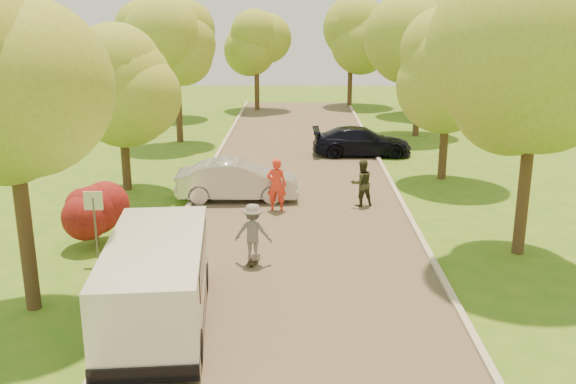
# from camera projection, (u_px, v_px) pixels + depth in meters

# --- Properties ---
(ground) EXTENTS (100.00, 100.00, 0.00)m
(ground) POSITION_uv_depth(u_px,v_px,m) (294.00, 329.00, 14.92)
(ground) COLOR #336F1A
(ground) RESTS_ON ground
(road) EXTENTS (8.00, 60.00, 0.01)m
(road) POSITION_uv_depth(u_px,v_px,m) (296.00, 221.00, 22.62)
(road) COLOR #4C4438
(road) RESTS_ON ground
(curb_left) EXTENTS (0.18, 60.00, 0.12)m
(curb_left) POSITION_uv_depth(u_px,v_px,m) (182.00, 218.00, 22.67)
(curb_left) COLOR #B2AD9E
(curb_left) RESTS_ON ground
(curb_right) EXTENTS (0.18, 60.00, 0.12)m
(curb_right) POSITION_uv_depth(u_px,v_px,m) (411.00, 220.00, 22.54)
(curb_right) COLOR #B2AD9E
(curb_right) RESTS_ON ground
(street_sign) EXTENTS (0.55, 0.06, 2.17)m
(street_sign) POSITION_uv_depth(u_px,v_px,m) (94.00, 212.00, 18.43)
(street_sign) COLOR #59595E
(street_sign) RESTS_ON ground
(red_shrub) EXTENTS (1.70, 1.70, 1.95)m
(red_shrub) POSITION_uv_depth(u_px,v_px,m) (94.00, 212.00, 20.01)
(red_shrub) COLOR #382619
(red_shrub) RESTS_ON ground
(tree_l_mida) EXTENTS (4.71, 4.60, 7.39)m
(tree_l_mida) POSITION_uv_depth(u_px,v_px,m) (19.00, 101.00, 14.57)
(tree_l_mida) COLOR #382619
(tree_l_mida) RESTS_ON ground
(tree_l_midb) EXTENTS (4.30, 4.20, 6.62)m
(tree_l_midb) POSITION_uv_depth(u_px,v_px,m) (125.00, 78.00, 25.32)
(tree_l_midb) COLOR #382619
(tree_l_midb) RESTS_ON ground
(tree_l_far) EXTENTS (4.92, 4.80, 7.79)m
(tree_l_far) POSITION_uv_depth(u_px,v_px,m) (180.00, 43.00, 34.69)
(tree_l_far) COLOR #382619
(tree_l_far) RESTS_ON ground
(tree_r_mida) EXTENTS (5.13, 5.00, 7.95)m
(tree_r_mida) POSITION_uv_depth(u_px,v_px,m) (544.00, 70.00, 18.11)
(tree_r_mida) COLOR #382619
(tree_r_mida) RESTS_ON ground
(tree_r_midb) EXTENTS (4.51, 4.40, 7.01)m
(tree_r_midb) POSITION_uv_depth(u_px,v_px,m) (454.00, 66.00, 26.95)
(tree_r_midb) COLOR #382619
(tree_r_midb) RESTS_ON ground
(tree_r_far) EXTENTS (5.33, 5.20, 8.34)m
(tree_r_far) POSITION_uv_depth(u_px,v_px,m) (425.00, 34.00, 36.30)
(tree_r_far) COLOR #382619
(tree_r_far) RESTS_ON ground
(tree_bg_a) EXTENTS (5.12, 5.00, 7.72)m
(tree_bg_a) POSITION_uv_depth(u_px,v_px,m) (165.00, 39.00, 42.46)
(tree_bg_a) COLOR #382619
(tree_bg_a) RESTS_ON ground
(tree_bg_b) EXTENTS (5.12, 5.00, 7.95)m
(tree_bg_b) POSITION_uv_depth(u_px,v_px,m) (417.00, 35.00, 44.06)
(tree_bg_b) COLOR #382619
(tree_bg_b) RESTS_ON ground
(tree_bg_c) EXTENTS (4.92, 4.80, 7.33)m
(tree_bg_c) POSITION_uv_depth(u_px,v_px,m) (259.00, 41.00, 46.30)
(tree_bg_c) COLOR #382619
(tree_bg_c) RESTS_ON ground
(tree_bg_d) EXTENTS (5.12, 5.00, 7.72)m
(tree_bg_d) POSITION_uv_depth(u_px,v_px,m) (354.00, 36.00, 48.03)
(tree_bg_d) COLOR #382619
(tree_bg_d) RESTS_ON ground
(minivan) EXTENTS (2.75, 5.76, 2.07)m
(minivan) POSITION_uv_depth(u_px,v_px,m) (157.00, 281.00, 14.89)
(minivan) COLOR white
(minivan) RESTS_ON ground
(silver_sedan) EXTENTS (4.78, 1.84, 1.55)m
(silver_sedan) POSITION_uv_depth(u_px,v_px,m) (237.00, 180.00, 24.94)
(silver_sedan) COLOR #B8B7BC
(silver_sedan) RESTS_ON ground
(dark_sedan) EXTENTS (5.03, 2.10, 1.45)m
(dark_sedan) POSITION_uv_depth(u_px,v_px,m) (362.00, 141.00, 32.61)
(dark_sedan) COLOR black
(dark_sedan) RESTS_ON ground
(longboard) EXTENTS (0.37, 0.90, 0.10)m
(longboard) POSITION_uv_depth(u_px,v_px,m) (253.00, 260.00, 18.80)
(longboard) COLOR black
(longboard) RESTS_ON ground
(skateboarder) EXTENTS (1.18, 0.79, 1.70)m
(skateboarder) POSITION_uv_depth(u_px,v_px,m) (253.00, 232.00, 18.56)
(skateboarder) COLOR slate
(skateboarder) RESTS_ON longboard
(person_striped) EXTENTS (0.78, 0.57, 1.99)m
(person_striped) POSITION_uv_depth(u_px,v_px,m) (277.00, 185.00, 23.47)
(person_striped) COLOR red
(person_striped) RESTS_ON ground
(person_olive) EXTENTS (1.03, 0.91, 1.79)m
(person_olive) POSITION_uv_depth(u_px,v_px,m) (362.00, 183.00, 24.09)
(person_olive) COLOR #2D311D
(person_olive) RESTS_ON ground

